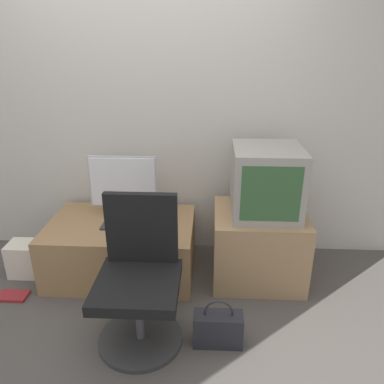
# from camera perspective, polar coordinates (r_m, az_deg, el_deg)

# --- Properties ---
(ground_plane) EXTENTS (12.00, 12.00, 0.00)m
(ground_plane) POSITION_cam_1_polar(r_m,az_deg,el_deg) (2.55, -10.20, -22.78)
(ground_plane) COLOR #4C4742
(wall_back) EXTENTS (4.40, 0.05, 2.60)m
(wall_back) POSITION_cam_1_polar(r_m,az_deg,el_deg) (3.15, -6.54, 13.21)
(wall_back) COLOR beige
(wall_back) RESTS_ON ground_plane
(desk) EXTENTS (1.14, 0.75, 0.45)m
(desk) POSITION_cam_1_polar(r_m,az_deg,el_deg) (3.12, -10.56, -8.27)
(desk) COLOR #937047
(desk) RESTS_ON ground_plane
(side_stand) EXTENTS (0.70, 0.61, 0.57)m
(side_stand) POSITION_cam_1_polar(r_m,az_deg,el_deg) (3.03, 10.03, -7.96)
(side_stand) COLOR #A37F56
(side_stand) RESTS_ON ground_plane
(main_monitor) EXTENTS (0.54, 0.19, 0.51)m
(main_monitor) POSITION_cam_1_polar(r_m,az_deg,el_deg) (3.01, -10.41, 0.93)
(main_monitor) COLOR #B2B2B7
(main_monitor) RESTS_ON desk
(keyboard) EXTENTS (0.34, 0.12, 0.01)m
(keyboard) POSITION_cam_1_polar(r_m,az_deg,el_deg) (2.94, -10.40, -5.16)
(keyboard) COLOR #2D2D2D
(keyboard) RESTS_ON desk
(mouse) EXTENTS (0.06, 0.04, 0.03)m
(mouse) POSITION_cam_1_polar(r_m,az_deg,el_deg) (2.89, -5.63, -5.17)
(mouse) COLOR #4C4C51
(mouse) RESTS_ON desk
(crt_tv) EXTENTS (0.50, 0.51, 0.51)m
(crt_tv) POSITION_cam_1_polar(r_m,az_deg,el_deg) (2.80, 11.23, 1.60)
(crt_tv) COLOR gray
(crt_tv) RESTS_ON side_stand
(office_chair) EXTENTS (0.54, 0.54, 0.93)m
(office_chair) POSITION_cam_1_polar(r_m,az_deg,el_deg) (2.40, -8.02, -13.47)
(office_chair) COLOR #333333
(office_chair) RESTS_ON ground_plane
(cardboard_box_lower) EXTENTS (0.30, 0.20, 0.28)m
(cardboard_box_lower) POSITION_cam_1_polar(r_m,az_deg,el_deg) (3.35, -23.64, -9.30)
(cardboard_box_lower) COLOR beige
(cardboard_box_lower) RESTS_ON ground_plane
(handbag) EXTENTS (0.31, 0.13, 0.33)m
(handbag) POSITION_cam_1_polar(r_m,az_deg,el_deg) (2.49, 3.98, -20.02)
(handbag) COLOR #232328
(handbag) RESTS_ON ground_plane
(book) EXTENTS (0.22, 0.13, 0.02)m
(book) POSITION_cam_1_polar(r_m,az_deg,el_deg) (3.20, -25.65, -14.09)
(book) COLOR maroon
(book) RESTS_ON ground_plane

